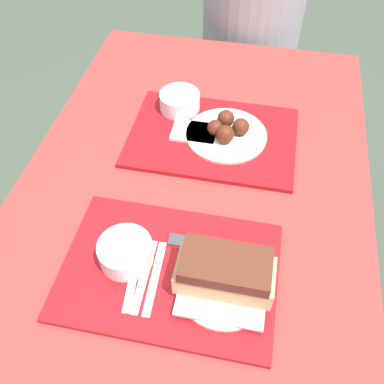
# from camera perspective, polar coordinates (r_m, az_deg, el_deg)

# --- Properties ---
(ground_plane) EXTENTS (12.00, 12.00, 0.00)m
(ground_plane) POSITION_cam_1_polar(r_m,az_deg,el_deg) (1.66, -0.18, -17.15)
(ground_plane) COLOR #424C3D
(picnic_table) EXTENTS (0.86, 1.41, 0.74)m
(picnic_table) POSITION_cam_1_polar(r_m,az_deg,el_deg) (1.10, -0.26, -3.91)
(picnic_table) COLOR maroon
(picnic_table) RESTS_ON ground_plane
(picnic_bench_far) EXTENTS (0.81, 0.28, 0.43)m
(picnic_bench_far) POSITION_cam_1_polar(r_m,az_deg,el_deg) (1.96, 5.32, 12.90)
(picnic_bench_far) COLOR maroon
(picnic_bench_far) RESTS_ON ground_plane
(tray_near) EXTENTS (0.44, 0.31, 0.01)m
(tray_near) POSITION_cam_1_polar(r_m,az_deg,el_deg) (0.90, -3.06, -10.42)
(tray_near) COLOR #B21419
(tray_near) RESTS_ON picnic_table
(tray_far) EXTENTS (0.44, 0.31, 0.01)m
(tray_far) POSITION_cam_1_polar(r_m,az_deg,el_deg) (1.16, 2.74, 7.35)
(tray_far) COLOR #B21419
(tray_far) RESTS_ON picnic_table
(bowl_coleslaw_near) EXTENTS (0.11, 0.11, 0.05)m
(bowl_coleslaw_near) POSITION_cam_1_polar(r_m,az_deg,el_deg) (0.89, -8.87, -7.84)
(bowl_coleslaw_near) COLOR white
(bowl_coleslaw_near) RESTS_ON tray_near
(brisket_sandwich_plate) EXTENTS (0.19, 0.19, 0.10)m
(brisket_sandwich_plate) POSITION_cam_1_polar(r_m,az_deg,el_deg) (0.84, 4.38, -11.04)
(brisket_sandwich_plate) COLOR beige
(brisket_sandwich_plate) RESTS_ON tray_near
(plastic_fork_near) EXTENTS (0.02, 0.17, 0.00)m
(plastic_fork_near) POSITION_cam_1_polar(r_m,az_deg,el_deg) (0.89, -6.38, -11.06)
(plastic_fork_near) COLOR white
(plastic_fork_near) RESTS_ON tray_near
(plastic_knife_near) EXTENTS (0.02, 0.17, 0.00)m
(plastic_knife_near) POSITION_cam_1_polar(r_m,az_deg,el_deg) (0.88, -4.98, -11.33)
(plastic_knife_near) COLOR white
(plastic_knife_near) RESTS_ON tray_near
(plastic_spoon_near) EXTENTS (0.03, 0.17, 0.00)m
(plastic_spoon_near) POSITION_cam_1_polar(r_m,az_deg,el_deg) (0.89, -7.76, -10.79)
(plastic_spoon_near) COLOR white
(plastic_spoon_near) RESTS_ON tray_near
(condiment_packet) EXTENTS (0.04, 0.03, 0.01)m
(condiment_packet) POSITION_cam_1_polar(r_m,az_deg,el_deg) (0.93, -1.96, -6.48)
(condiment_packet) COLOR #3F3F47
(condiment_packet) RESTS_ON tray_near
(bowl_coleslaw_far) EXTENTS (0.11, 0.11, 0.05)m
(bowl_coleslaw_far) POSITION_cam_1_polar(r_m,az_deg,el_deg) (1.23, -1.65, 12.11)
(bowl_coleslaw_far) COLOR white
(bowl_coleslaw_far) RESTS_ON tray_far
(wings_plate_far) EXTENTS (0.22, 0.22, 0.06)m
(wings_plate_far) POSITION_cam_1_polar(r_m,az_deg,el_deg) (1.15, 4.65, 8.12)
(wings_plate_far) COLOR beige
(wings_plate_far) RESTS_ON tray_far
(napkin_far) EXTENTS (0.12, 0.08, 0.01)m
(napkin_far) POSITION_cam_1_polar(r_m,az_deg,el_deg) (1.16, 0.28, 8.00)
(napkin_far) COLOR white
(napkin_far) RESTS_ON tray_far
(person_seated_across) EXTENTS (0.37, 0.37, 0.68)m
(person_seated_across) POSITION_cam_1_polar(r_m,az_deg,el_deg) (1.77, 8.01, 21.67)
(person_seated_across) COLOR #9E9EA3
(person_seated_across) RESTS_ON picnic_bench_far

